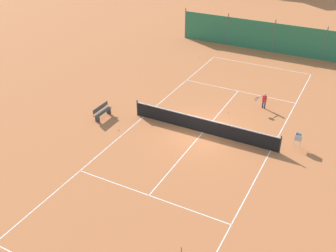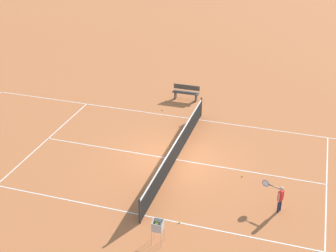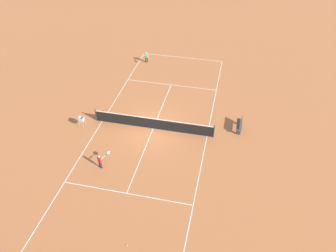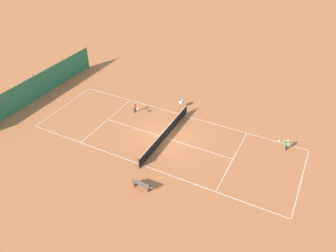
% 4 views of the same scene
% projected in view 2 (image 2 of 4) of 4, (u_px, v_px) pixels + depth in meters
% --- Properties ---
extents(ground_plane, '(600.00, 600.00, 0.00)m').
position_uv_depth(ground_plane, '(176.00, 160.00, 20.71)').
color(ground_plane, '#BC6638').
extents(court_line_markings, '(8.25, 23.85, 0.01)m').
position_uv_depth(court_line_markings, '(176.00, 160.00, 20.71)').
color(court_line_markings, white).
rests_on(court_line_markings, ground).
extents(tennis_net, '(9.18, 0.08, 1.06)m').
position_uv_depth(tennis_net, '(176.00, 150.00, 20.47)').
color(tennis_net, '#2D2D2D').
rests_on(tennis_net, ground).
extents(player_near_service, '(0.63, 0.86, 1.08)m').
position_uv_depth(player_near_service, '(279.00, 196.00, 17.23)').
color(player_near_service, '#23284C').
rests_on(player_near_service, ground).
extents(tennis_ball_alley_left, '(0.07, 0.07, 0.07)m').
position_uv_depth(tennis_ball_alley_left, '(180.00, 222.00, 16.87)').
color(tennis_ball_alley_left, '#CCE033').
rests_on(tennis_ball_alley_left, ground).
extents(tennis_ball_alley_right, '(0.07, 0.07, 0.07)m').
position_uv_depth(tennis_ball_alley_right, '(163.00, 110.00, 25.14)').
color(tennis_ball_alley_right, '#CCE033').
rests_on(tennis_ball_alley_right, ground).
extents(tennis_ball_mid_court, '(0.07, 0.07, 0.07)m').
position_uv_depth(tennis_ball_mid_court, '(242.00, 176.00, 19.50)').
color(tennis_ball_mid_court, '#CCE033').
rests_on(tennis_ball_mid_court, ground).
extents(tennis_ball_near_corner, '(0.07, 0.07, 0.07)m').
position_uv_depth(tennis_ball_near_corner, '(169.00, 148.00, 21.55)').
color(tennis_ball_near_corner, '#CCE033').
rests_on(tennis_ball_near_corner, ground).
extents(ball_hopper, '(0.36, 0.36, 0.89)m').
position_uv_depth(ball_hopper, '(157.00, 227.00, 15.68)').
color(ball_hopper, '#B7B7BC').
rests_on(ball_hopper, ground).
extents(courtside_bench, '(0.36, 1.50, 0.84)m').
position_uv_depth(courtside_bench, '(186.00, 92.00, 26.20)').
color(courtside_bench, '#51473D').
rests_on(courtside_bench, ground).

